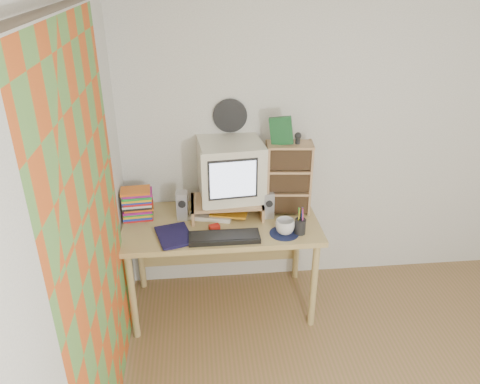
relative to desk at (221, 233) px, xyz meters
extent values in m
plane|color=white|center=(1.03, 0.31, 0.63)|extent=(3.50, 0.00, 3.50)
plane|color=white|center=(-0.72, -1.44, 0.63)|extent=(0.00, 3.50, 3.50)
plane|color=#CC521C|center=(-0.68, -0.96, 0.53)|extent=(0.00, 2.20, 2.20)
cylinder|color=black|center=(0.10, 0.29, 0.81)|extent=(0.25, 0.02, 0.25)
cube|color=tan|center=(0.00, -0.06, 0.11)|extent=(1.40, 0.70, 0.04)
cube|color=tan|center=(0.00, 0.27, -0.24)|extent=(1.33, 0.02, 0.41)
cylinder|color=tan|center=(-0.64, -0.35, -0.26)|extent=(0.05, 0.05, 0.71)
cylinder|color=tan|center=(0.64, -0.35, -0.26)|extent=(0.05, 0.05, 0.71)
cylinder|color=tan|center=(-0.64, 0.23, -0.26)|extent=(0.05, 0.05, 0.71)
cylinder|color=tan|center=(0.64, 0.23, -0.26)|extent=(0.05, 0.05, 0.71)
cube|color=tan|center=(-0.20, 0.04, 0.19)|extent=(0.02, 0.30, 0.12)
cube|color=tan|center=(0.30, 0.04, 0.19)|extent=(0.02, 0.30, 0.12)
cube|color=tan|center=(0.05, 0.04, 0.24)|extent=(0.52, 0.30, 0.02)
cube|color=beige|center=(0.09, 0.09, 0.47)|extent=(0.49, 0.49, 0.42)
cube|color=#ACABB0|center=(-0.27, 0.02, 0.24)|extent=(0.08, 0.08, 0.21)
cube|color=#ACABB0|center=(0.35, -0.03, 0.23)|extent=(0.08, 0.08, 0.20)
cube|color=black|center=(0.01, -0.30, 0.15)|extent=(0.48, 0.16, 0.03)
cube|color=tan|center=(0.50, 0.04, 0.40)|extent=(0.34, 0.20, 0.54)
imported|color=silver|center=(0.43, -0.27, 0.19)|extent=(0.15, 0.15, 0.10)
imported|color=#130F39|center=(-0.44, -0.27, 0.16)|extent=(0.31, 0.26, 0.05)
cylinder|color=#101237|center=(0.42, -0.27, 0.14)|extent=(0.25, 0.25, 0.00)
cube|color=#B51C13|center=(-0.05, -0.17, 0.15)|extent=(0.08, 0.07, 0.04)
cube|color=#175228|center=(0.43, 0.04, 0.77)|extent=(0.16, 0.07, 0.20)
camera|label=1|loc=(-0.15, -2.99, 1.83)|focal=35.00mm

